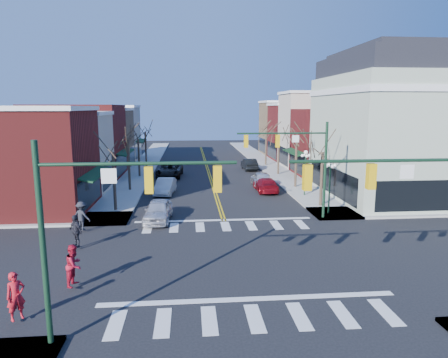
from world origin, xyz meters
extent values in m
plane|color=black|center=(0.00, 0.00, 0.00)|extent=(160.00, 160.00, 0.00)
cube|color=#9E9B93|center=(-8.75, 20.00, 0.07)|extent=(3.50, 70.00, 0.15)
cube|color=#9E9B93|center=(8.75, 20.00, 0.07)|extent=(3.50, 70.00, 0.15)
cube|color=maroon|center=(-15.50, 11.75, 4.00)|extent=(10.00, 8.50, 8.00)
cube|color=#BBAF9A|center=(-15.50, 19.50, 3.75)|extent=(10.00, 7.00, 7.50)
cube|color=maroon|center=(-15.50, 27.50, 4.25)|extent=(10.00, 9.00, 8.50)
cube|color=#8D714E|center=(-15.50, 35.75, 3.90)|extent=(10.00, 7.50, 7.80)
cube|color=#BBAF9A|center=(-15.50, 43.50, 4.10)|extent=(10.00, 8.00, 8.20)
cube|color=maroon|center=(15.50, 25.75, 4.00)|extent=(10.00, 8.50, 8.00)
cube|color=#BBAF9A|center=(15.50, 33.50, 5.00)|extent=(10.00, 7.00, 10.00)
cube|color=maroon|center=(15.50, 41.00, 4.25)|extent=(10.00, 8.00, 8.50)
cube|color=#8D714E|center=(15.50, 49.00, 4.50)|extent=(10.00, 8.00, 9.00)
cube|color=#A7B49B|center=(16.50, 14.50, 5.50)|extent=(12.00, 14.00, 11.00)
cube|color=white|center=(16.50, 14.50, 9.60)|extent=(12.25, 14.25, 0.50)
cube|color=black|center=(16.50, 14.50, 11.90)|extent=(11.40, 13.40, 1.80)
cube|color=black|center=(16.50, 14.50, 13.00)|extent=(9.80, 11.80, 0.60)
cylinder|color=#14331E|center=(-7.40, -7.40, 3.60)|extent=(0.20, 0.20, 7.20)
cylinder|color=#14331E|center=(-4.15, -7.40, 6.40)|extent=(6.50, 0.12, 0.12)
cube|color=gold|center=(-3.83, -7.40, 5.85)|extent=(0.28, 0.28, 0.90)
cube|color=gold|center=(-1.55, -7.40, 5.85)|extent=(0.28, 0.28, 0.90)
cylinder|color=#14331E|center=(4.15, -7.40, 6.40)|extent=(6.50, 0.12, 0.12)
cube|color=gold|center=(3.83, -7.40, 5.85)|extent=(0.28, 0.28, 0.90)
cube|color=gold|center=(1.55, -7.40, 5.85)|extent=(0.28, 0.28, 0.90)
cylinder|color=#14331E|center=(7.40, 7.40, 3.60)|extent=(0.20, 0.20, 7.20)
cylinder|color=#14331E|center=(4.15, 7.40, 6.40)|extent=(6.50, 0.12, 0.12)
cube|color=gold|center=(3.83, 7.40, 5.85)|extent=(0.28, 0.28, 0.90)
cube|color=gold|center=(1.55, 7.40, 5.85)|extent=(0.28, 0.28, 0.90)
cylinder|color=#14331E|center=(8.20, 8.50, 2.00)|extent=(0.12, 0.12, 4.00)
sphere|color=white|center=(8.20, 8.50, 4.15)|extent=(0.36, 0.36, 0.36)
cylinder|color=#14331E|center=(8.20, 15.00, 2.00)|extent=(0.12, 0.12, 4.00)
sphere|color=white|center=(8.20, 15.00, 4.15)|extent=(0.36, 0.36, 0.36)
cylinder|color=#382B21|center=(-8.40, 11.00, 2.38)|extent=(0.24, 0.24, 4.76)
cylinder|color=#382B21|center=(-8.40, 19.00, 2.52)|extent=(0.24, 0.24, 5.04)
cylinder|color=#382B21|center=(-8.40, 27.00, 2.27)|extent=(0.24, 0.24, 4.55)
cylinder|color=#382B21|center=(-8.40, 35.00, 2.45)|extent=(0.24, 0.24, 4.90)
cylinder|color=#382B21|center=(8.40, 11.00, 2.31)|extent=(0.24, 0.24, 4.62)
cylinder|color=#382B21|center=(8.40, 19.00, 2.59)|extent=(0.24, 0.24, 5.18)
cylinder|color=#382B21|center=(8.40, 27.00, 2.42)|extent=(0.24, 0.24, 4.83)
cylinder|color=#382B21|center=(8.40, 35.00, 2.48)|extent=(0.24, 0.24, 4.97)
imported|color=silver|center=(-4.80, 8.00, 0.78)|extent=(2.16, 4.68, 1.56)
imported|color=silver|center=(-4.80, 17.27, 0.74)|extent=(2.05, 4.65, 1.49)
imported|color=black|center=(-4.80, 26.74, 0.83)|extent=(3.22, 6.19, 1.67)
imported|color=maroon|center=(5.02, 17.48, 0.69)|extent=(1.99, 4.80, 1.39)
imported|color=silver|center=(5.07, 20.08, 0.81)|extent=(2.04, 4.79, 1.61)
imported|color=black|center=(5.50, 31.51, 0.75)|extent=(1.78, 4.62, 1.50)
imported|color=red|center=(-9.19, -5.71, 1.10)|extent=(0.83, 0.80, 1.91)
imported|color=#AF1228|center=(-7.80, -2.83, 1.12)|extent=(0.91, 1.07, 1.94)
imported|color=#212129|center=(-9.17, 2.47, 1.11)|extent=(1.14, 1.11, 1.92)
imported|color=black|center=(-9.66, 5.77, 1.12)|extent=(1.44, 1.20, 1.94)
camera|label=1|loc=(-2.49, -20.58, 8.23)|focal=32.00mm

